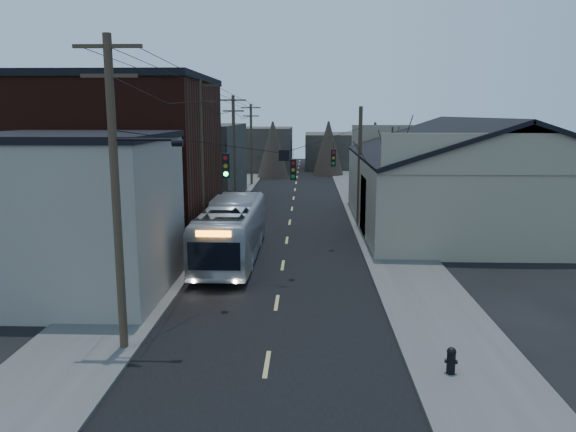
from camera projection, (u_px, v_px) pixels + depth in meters
The scene contains 15 objects.
ground at pixel (262, 395), 16.24m from camera, with size 160.00×160.00×0.00m, color black.
road_surface at pixel (291, 213), 45.72m from camera, with size 9.00×110.00×0.02m, color black.
sidewalk_left at pixel (212, 212), 45.93m from camera, with size 4.00×110.00×0.12m, color #474744.
sidewalk_right at pixel (371, 213), 45.49m from camera, with size 4.00×110.00×0.12m, color #474744.
building_clapboard at pixel (74, 217), 24.75m from camera, with size 8.00×8.00×7.00m, color gray.
building_brick at pixel (128, 162), 35.32m from camera, with size 10.00×12.00×10.00m, color black.
building_left_far at pixel (189, 163), 51.30m from camera, with size 9.00×14.00×7.00m, color #2F2B25.
warehouse at pixel (472, 189), 39.88m from camera, with size 16.16×20.60×7.73m.
building_far_left at pixel (256, 149), 79.78m from camera, with size 10.00×12.00×6.00m, color #2F2B25.
building_far_right at pixel (345, 150), 84.35m from camera, with size 12.00×14.00×5.00m, color #2F2B25.
bare_tree at pixel (391, 185), 35.02m from camera, with size 0.40×0.40×7.20m, color black.
utility_lines at pixel (244, 158), 39.17m from camera, with size 11.24×45.28×10.50m.
bus at pixel (232, 231), 30.92m from camera, with size 2.76×11.80×3.29m, color #AAB0B7.
parked_car at pixel (252, 207), 43.97m from camera, with size 1.68×4.81×1.58m, color #969A9D.
fire_hydrant at pixel (451, 359), 17.25m from camera, with size 0.41×0.29×0.85m.
Camera 1 is at (1.27, -14.99, 8.05)m, focal length 35.00 mm.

